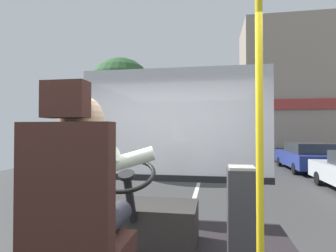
# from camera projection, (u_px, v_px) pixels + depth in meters

# --- Properties ---
(ground) EXTENTS (18.00, 44.00, 0.06)m
(ground) POSITION_uv_depth(u_px,v_px,m) (200.00, 178.00, 10.57)
(ground) COLOR #383838
(driver_seat) EXTENTS (0.48, 0.48, 1.36)m
(driver_seat) POSITION_uv_depth(u_px,v_px,m) (75.00, 232.00, 1.41)
(driver_seat) COLOR black
(driver_seat) RESTS_ON bus_floor
(bus_driver) EXTENTS (0.73, 0.57, 0.81)m
(bus_driver) POSITION_uv_depth(u_px,v_px,m) (85.00, 185.00, 1.52)
(bus_driver) COLOR #282833
(bus_driver) RESTS_ON driver_seat
(steering_console) EXTENTS (1.10, 0.99, 0.87)m
(steering_console) POSITION_uv_depth(u_px,v_px,m) (141.00, 222.00, 2.68)
(steering_console) COLOR #282623
(steering_console) RESTS_ON bus_floor
(handrail_pole) EXTENTS (0.04, 0.04, 2.00)m
(handrail_pole) POSITION_uv_depth(u_px,v_px,m) (260.00, 151.00, 1.61)
(handrail_pole) COLOR yellow
(handrail_pole) RESTS_ON bus_floor
(fare_box) EXTENTS (0.22, 0.26, 0.84)m
(fare_box) POSITION_uv_depth(u_px,v_px,m) (242.00, 219.00, 2.16)
(fare_box) COLOR #333338
(fare_box) RESTS_ON bus_floor
(windshield_panel) EXTENTS (2.50, 0.08, 1.48)m
(windshield_panel) POSITION_uv_depth(u_px,v_px,m) (173.00, 137.00, 3.52)
(windshield_panel) COLOR silver
(street_tree) EXTENTS (2.68, 2.68, 4.85)m
(street_tree) POSITION_uv_depth(u_px,v_px,m) (121.00, 91.00, 11.34)
(street_tree) COLOR #4C3828
(street_tree) RESTS_ON ground
(shop_building) EXTENTS (9.09, 4.39, 8.79)m
(shop_building) POSITION_uv_depth(u_px,v_px,m) (315.00, 91.00, 17.53)
(shop_building) COLOR gray
(shop_building) RESTS_ON ground
(parked_car_blue) EXTENTS (1.91, 4.29, 1.27)m
(parked_car_blue) POSITION_uv_depth(u_px,v_px,m) (307.00, 156.00, 12.31)
(parked_car_blue) COLOR navy
(parked_car_blue) RESTS_ON ground
(parked_car_black) EXTENTS (1.76, 4.44, 1.23)m
(parked_car_black) POSITION_uv_depth(u_px,v_px,m) (282.00, 149.00, 17.67)
(parked_car_black) COLOR black
(parked_car_black) RESTS_ON ground
(parked_car_white) EXTENTS (2.04, 4.46, 1.47)m
(parked_car_white) POSITION_uv_depth(u_px,v_px,m) (264.00, 143.00, 23.31)
(parked_car_white) COLOR silver
(parked_car_white) RESTS_ON ground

